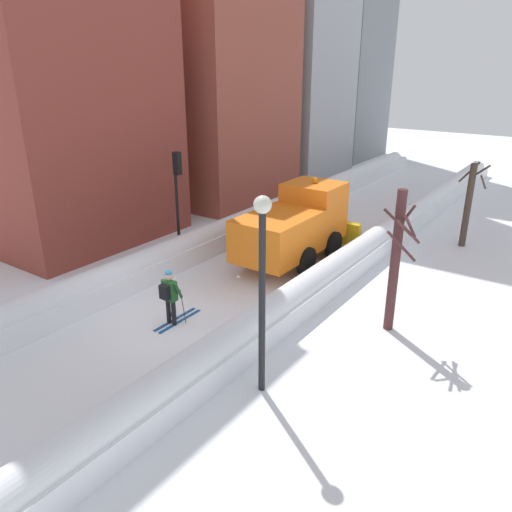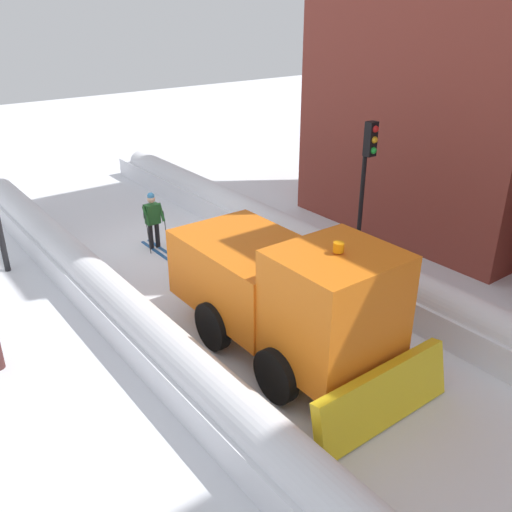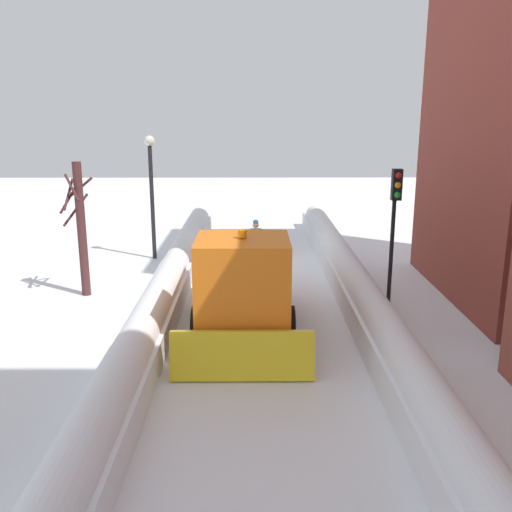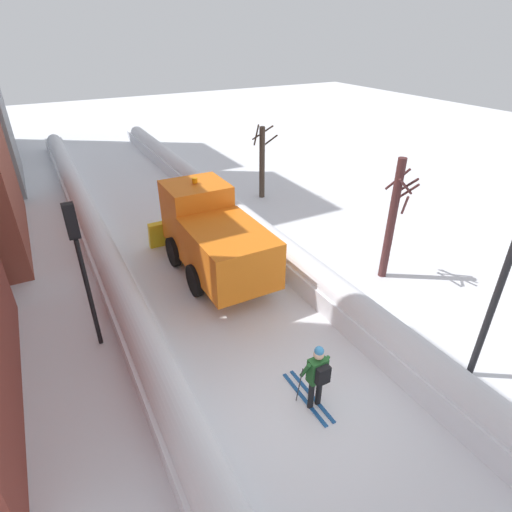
{
  "view_description": "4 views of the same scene",
  "coord_description": "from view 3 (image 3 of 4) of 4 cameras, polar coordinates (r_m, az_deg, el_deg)",
  "views": [
    {
      "loc": [
        10.03,
        -9.6,
        7.55
      ],
      "look_at": [
        0.44,
        4.11,
        0.99
      ],
      "focal_mm": 35.1,
      "sensor_mm": 36.0,
      "label": 1
    },
    {
      "loc": [
        7.1,
        14.45,
        7.03
      ],
      "look_at": [
        -0.47,
        4.42,
        1.19
      ],
      "focal_mm": 38.75,
      "sensor_mm": 36.0,
      "label": 2
    },
    {
      "loc": [
        0.29,
        20.91,
        5.76
      ],
      "look_at": [
        0.17,
        4.15,
        1.44
      ],
      "focal_mm": 39.2,
      "sensor_mm": 36.0,
      "label": 3
    },
    {
      "loc": [
        -4.25,
        -5.2,
        7.88
      ],
      "look_at": [
        1.03,
        4.52,
        1.59
      ],
      "focal_mm": 28.64,
      "sensor_mm": 36.0,
      "label": 4
    }
  ],
  "objects": [
    {
      "name": "ground_plane",
      "position": [
        12.35,
        0.99,
        -13.37
      ],
      "size": [
        80.0,
        80.0,
        0.0
      ],
      "primitive_type": "plane",
      "color": "white"
    },
    {
      "name": "snowbank_left",
      "position": [
        12.51,
        14.72,
        -10.68
      ],
      "size": [
        1.1,
        36.0,
        1.19
      ],
      "color": "white",
      "rests_on": "ground"
    },
    {
      "name": "snowbank_right",
      "position": [
        12.39,
        -12.86,
        -10.94
      ],
      "size": [
        1.1,
        36.0,
        1.15
      ],
      "color": "white",
      "rests_on": "ground"
    },
    {
      "name": "plow_truck",
      "position": [
        14.77,
        -1.27,
        -2.42
      ],
      "size": [
        3.2,
        5.98,
        3.12
      ],
      "color": "orange",
      "rests_on": "ground"
    },
    {
      "name": "skier",
      "position": [
        21.44,
        -0.03,
        1.63
      ],
      "size": [
        0.62,
        1.8,
        1.81
      ],
      "color": "black",
      "rests_on": "ground"
    },
    {
      "name": "traffic_light_pole",
      "position": [
        16.88,
        13.97,
        4.43
      ],
      "size": [
        0.28,
        0.42,
        4.19
      ],
      "color": "black",
      "rests_on": "ground"
    },
    {
      "name": "street_lamp",
      "position": [
        22.52,
        -10.64,
        7.49
      ],
      "size": [
        0.4,
        0.4,
        4.9
      ],
      "color": "black",
      "rests_on": "ground"
    },
    {
      "name": "bare_tree_near",
      "position": [
        18.52,
        -17.45,
        2.86
      ],
      "size": [
        0.95,
        1.14,
        4.29
      ],
      "color": "#4D2928",
      "rests_on": "ground"
    }
  ]
}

